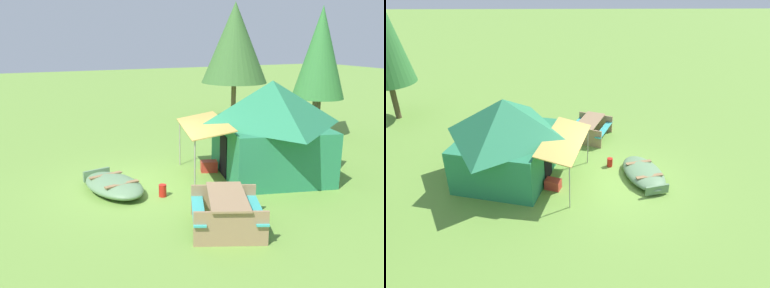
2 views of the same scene
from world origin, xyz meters
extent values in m
plane|color=olive|center=(0.00, 0.00, 0.00)|extent=(80.00, 80.00, 0.00)
ellipsoid|color=#5F8359|center=(0.16, -0.95, 0.20)|extent=(2.52, 1.77, 0.40)
ellipsoid|color=#212E1F|center=(0.16, -0.95, 0.23)|extent=(2.31, 1.58, 0.15)
cube|color=olive|center=(0.60, -0.84, 0.36)|extent=(0.37, 0.95, 0.04)
cube|color=olive|center=(-0.29, -1.06, 0.36)|extent=(0.37, 0.95, 0.04)
cube|color=#5F8359|center=(-0.86, -1.21, 0.22)|extent=(0.27, 0.79, 0.31)
cube|color=#287D51|center=(0.49, 3.73, 0.78)|extent=(3.82, 3.53, 1.55)
pyramid|color=#287D51|center=(0.49, 3.73, 2.19)|extent=(4.13, 3.81, 1.27)
cube|color=black|center=(0.15, 2.34, 0.65)|extent=(0.75, 0.21, 1.24)
cube|color=tan|center=(0.01, 1.76, 1.60)|extent=(3.12, 1.85, 0.24)
cylinder|color=gray|center=(1.22, 0.95, 0.74)|extent=(0.04, 0.04, 1.47)
cylinder|color=gray|center=(-1.43, 1.59, 0.74)|extent=(0.04, 0.04, 1.47)
cube|color=#997854|center=(3.31, 0.78, 0.76)|extent=(1.89, 1.38, 0.04)
cube|color=teal|center=(3.54, 1.36, 0.47)|extent=(1.69, 0.88, 0.04)
cube|color=teal|center=(3.08, 0.20, 0.47)|extent=(1.69, 0.88, 0.04)
cube|color=#997854|center=(4.01, 0.50, 0.37)|extent=(0.61, 1.42, 0.74)
cube|color=#997854|center=(2.61, 1.06, 0.37)|extent=(0.61, 1.42, 0.74)
cube|color=#B93127|center=(-0.43, 2.16, 0.17)|extent=(0.47, 0.58, 0.34)
cylinder|color=red|center=(0.95, 0.15, 0.16)|extent=(0.28, 0.28, 0.32)
cylinder|color=brown|center=(-2.98, 8.29, 0.80)|extent=(0.34, 0.34, 1.59)
cone|color=#347936|center=(-2.98, 8.29, 3.41)|extent=(2.09, 2.09, 3.63)
cylinder|color=brown|center=(-7.32, 6.80, 0.93)|extent=(0.23, 0.23, 1.85)
cone|color=#3C6930|center=(-7.32, 6.80, 3.73)|extent=(3.16, 3.16, 3.76)
camera|label=1|loc=(10.72, -3.27, 4.10)|focal=39.41mm
camera|label=2|loc=(-10.45, 1.47, 7.08)|focal=34.18mm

